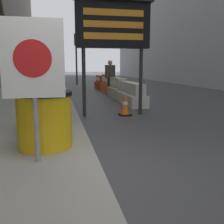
{
  "coord_description": "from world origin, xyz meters",
  "views": [
    {
      "loc": [
        -0.5,
        -3.14,
        1.38
      ],
      "look_at": [
        0.87,
        3.4,
        0.2
      ],
      "focal_mm": 42.0,
      "sensor_mm": 36.0,
      "label": 1
    }
  ],
  "objects_px": {
    "barrel_drum_foreground": "(45,119)",
    "message_board": "(113,26)",
    "barrel_drum_middle": "(38,108)",
    "jersey_barrier_red_striped": "(101,83)",
    "pedestrian_worker": "(110,75)",
    "jersey_barrier_white": "(131,95)",
    "traffic_cone_near": "(106,81)",
    "jersey_barrier_cream": "(118,89)",
    "warning_sign": "(33,66)",
    "traffic_light_near_curb": "(76,48)",
    "jersey_barrier_orange_near": "(108,85)",
    "traffic_cone_mid": "(125,105)"
  },
  "relations": [
    {
      "from": "jersey_barrier_white",
      "to": "pedestrian_worker",
      "type": "height_order",
      "value": "pedestrian_worker"
    },
    {
      "from": "barrel_drum_foreground",
      "to": "barrel_drum_middle",
      "type": "bearing_deg",
      "value": 98.66
    },
    {
      "from": "warning_sign",
      "to": "jersey_barrier_orange_near",
      "type": "relative_size",
      "value": 0.85
    },
    {
      "from": "jersey_barrier_red_striped",
      "to": "traffic_cone_mid",
      "type": "relative_size",
      "value": 2.92
    },
    {
      "from": "pedestrian_worker",
      "to": "jersey_barrier_red_striped",
      "type": "bearing_deg",
      "value": 119.35
    },
    {
      "from": "message_board",
      "to": "traffic_light_near_curb",
      "type": "bearing_deg",
      "value": 90.26
    },
    {
      "from": "jersey_barrier_white",
      "to": "jersey_barrier_red_striped",
      "type": "xyz_separation_m",
      "value": [
        0.0,
        6.78,
        0.01
      ]
    },
    {
      "from": "jersey_barrier_orange_near",
      "to": "traffic_cone_mid",
      "type": "relative_size",
      "value": 3.5
    },
    {
      "from": "jersey_barrier_cream",
      "to": "traffic_light_near_curb",
      "type": "bearing_deg",
      "value": 97.86
    },
    {
      "from": "jersey_barrier_cream",
      "to": "jersey_barrier_orange_near",
      "type": "bearing_deg",
      "value": 90.0
    },
    {
      "from": "jersey_barrier_cream",
      "to": "jersey_barrier_orange_near",
      "type": "distance_m",
      "value": 2.22
    },
    {
      "from": "warning_sign",
      "to": "traffic_light_near_curb",
      "type": "height_order",
      "value": "traffic_light_near_curb"
    },
    {
      "from": "barrel_drum_foreground",
      "to": "jersey_barrier_cream",
      "type": "distance_m",
      "value": 7.85
    },
    {
      "from": "barrel_drum_middle",
      "to": "jersey_barrier_white",
      "type": "height_order",
      "value": "barrel_drum_middle"
    },
    {
      "from": "pedestrian_worker",
      "to": "warning_sign",
      "type": "bearing_deg",
      "value": -75.72
    },
    {
      "from": "warning_sign",
      "to": "traffic_light_near_curb",
      "type": "relative_size",
      "value": 0.48
    },
    {
      "from": "jersey_barrier_orange_near",
      "to": "traffic_cone_near",
      "type": "height_order",
      "value": "jersey_barrier_orange_near"
    },
    {
      "from": "barrel_drum_middle",
      "to": "traffic_cone_near",
      "type": "bearing_deg",
      "value": 73.98
    },
    {
      "from": "barrel_drum_foreground",
      "to": "traffic_light_near_curb",
      "type": "relative_size",
      "value": 0.23
    },
    {
      "from": "jersey_barrier_cream",
      "to": "traffic_light_near_curb",
      "type": "distance_m",
      "value": 8.77
    },
    {
      "from": "jersey_barrier_white",
      "to": "jersey_barrier_red_striped",
      "type": "bearing_deg",
      "value": 90.0
    },
    {
      "from": "jersey_barrier_white",
      "to": "jersey_barrier_orange_near",
      "type": "height_order",
      "value": "jersey_barrier_orange_near"
    },
    {
      "from": "warning_sign",
      "to": "jersey_barrier_red_striped",
      "type": "bearing_deg",
      "value": 76.96
    },
    {
      "from": "jersey_barrier_white",
      "to": "pedestrian_worker",
      "type": "distance_m",
      "value": 3.32
    },
    {
      "from": "barrel_drum_middle",
      "to": "jersey_barrier_red_striped",
      "type": "bearing_deg",
      "value": 74.48
    },
    {
      "from": "message_board",
      "to": "jersey_barrier_red_striped",
      "type": "xyz_separation_m",
      "value": [
        1.1,
        8.73,
        -2.09
      ]
    },
    {
      "from": "barrel_drum_foreground",
      "to": "traffic_cone_mid",
      "type": "height_order",
      "value": "barrel_drum_foreground"
    },
    {
      "from": "jersey_barrier_white",
      "to": "traffic_cone_near",
      "type": "relative_size",
      "value": 2.93
    },
    {
      "from": "barrel_drum_foreground",
      "to": "message_board",
      "type": "distance_m",
      "value": 4.06
    },
    {
      "from": "barrel_drum_foreground",
      "to": "pedestrian_worker",
      "type": "distance_m",
      "value": 8.82
    },
    {
      "from": "jersey_barrier_cream",
      "to": "jersey_barrier_red_striped",
      "type": "bearing_deg",
      "value": 90.0
    },
    {
      "from": "jersey_barrier_orange_near",
      "to": "pedestrian_worker",
      "type": "relative_size",
      "value": 1.27
    },
    {
      "from": "message_board",
      "to": "traffic_light_near_curb",
      "type": "distance_m",
      "value": 12.54
    },
    {
      "from": "jersey_barrier_white",
      "to": "traffic_cone_mid",
      "type": "distance_m",
      "value": 2.17
    },
    {
      "from": "barrel_drum_foreground",
      "to": "jersey_barrier_cream",
      "type": "bearing_deg",
      "value": 68.84
    },
    {
      "from": "traffic_light_near_curb",
      "to": "warning_sign",
      "type": "bearing_deg",
      "value": -96.1
    },
    {
      "from": "warning_sign",
      "to": "jersey_barrier_white",
      "type": "xyz_separation_m",
      "value": [
        2.9,
        5.76,
        -1.03
      ]
    },
    {
      "from": "jersey_barrier_orange_near",
      "to": "traffic_cone_mid",
      "type": "height_order",
      "value": "jersey_barrier_orange_near"
    },
    {
      "from": "message_board",
      "to": "jersey_barrier_red_striped",
      "type": "height_order",
      "value": "message_board"
    },
    {
      "from": "barrel_drum_middle",
      "to": "warning_sign",
      "type": "height_order",
      "value": "warning_sign"
    },
    {
      "from": "warning_sign",
      "to": "jersey_barrier_cream",
      "type": "relative_size",
      "value": 1.04
    },
    {
      "from": "traffic_cone_near",
      "to": "pedestrian_worker",
      "type": "relative_size",
      "value": 0.46
    },
    {
      "from": "jersey_barrier_red_striped",
      "to": "barrel_drum_middle",
      "type": "bearing_deg",
      "value": -105.52
    },
    {
      "from": "message_board",
      "to": "pedestrian_worker",
      "type": "bearing_deg",
      "value": 79.4
    },
    {
      "from": "jersey_barrier_red_striped",
      "to": "warning_sign",
      "type": "bearing_deg",
      "value": -103.04
    },
    {
      "from": "barrel_drum_foreground",
      "to": "jersey_barrier_orange_near",
      "type": "bearing_deg",
      "value": 73.47
    },
    {
      "from": "jersey_barrier_orange_near",
      "to": "jersey_barrier_red_striped",
      "type": "distance_m",
      "value": 2.36
    },
    {
      "from": "jersey_barrier_cream",
      "to": "barrel_drum_foreground",
      "type": "bearing_deg",
      "value": -111.16
    },
    {
      "from": "jersey_barrier_red_striped",
      "to": "pedestrian_worker",
      "type": "bearing_deg",
      "value": -92.04
    },
    {
      "from": "message_board",
      "to": "jersey_barrier_white",
      "type": "xyz_separation_m",
      "value": [
        1.1,
        1.95,
        -2.09
      ]
    }
  ]
}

